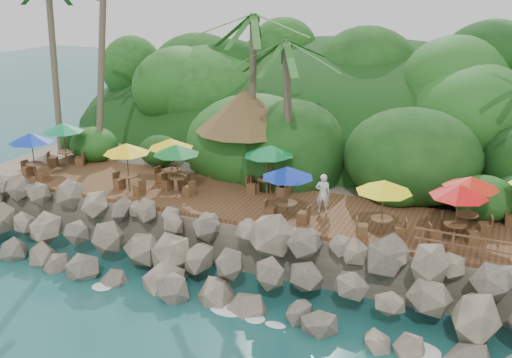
% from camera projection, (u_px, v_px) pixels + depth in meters
% --- Properties ---
extents(ground, '(140.00, 140.00, 0.00)m').
position_uv_depth(ground, '(194.00, 307.00, 23.03)').
color(ground, '#19514F').
rests_on(ground, ground).
extents(land_base, '(32.00, 25.20, 2.10)m').
position_uv_depth(land_base, '(321.00, 167.00, 36.52)').
color(land_base, gray).
rests_on(land_base, ground).
extents(jungle_hill, '(44.80, 28.00, 15.40)m').
position_uv_depth(jungle_hill, '(352.00, 152.00, 43.35)').
color(jungle_hill, '#143811').
rests_on(jungle_hill, ground).
extents(seawall, '(29.00, 4.00, 2.30)m').
position_uv_depth(seawall, '(217.00, 259.00, 24.38)').
color(seawall, gray).
rests_on(seawall, ground).
extents(terrace, '(26.00, 5.00, 0.20)m').
position_uv_depth(terrace, '(256.00, 203.00, 27.50)').
color(terrace, brown).
rests_on(terrace, land_base).
extents(jungle_foliage, '(44.00, 16.00, 12.00)m').
position_uv_depth(jungle_foliage, '(315.00, 188.00, 36.00)').
color(jungle_foliage, '#143811').
rests_on(jungle_foliage, ground).
extents(foam_line, '(25.20, 0.80, 0.06)m').
position_uv_depth(foam_line, '(198.00, 302.00, 23.28)').
color(foam_line, white).
rests_on(foam_line, ground).
extents(palapa, '(5.20, 5.20, 4.60)m').
position_uv_depth(palapa, '(245.00, 109.00, 30.11)').
color(palapa, brown).
rests_on(palapa, ground).
extents(dining_clusters, '(25.76, 5.44, 2.42)m').
position_uv_depth(dining_clusters, '(255.00, 161.00, 26.65)').
color(dining_clusters, brown).
rests_on(dining_clusters, terrace).
extents(railing, '(6.10, 0.10, 1.00)m').
position_uv_depth(railing, '(501.00, 251.00, 21.16)').
color(railing, brown).
rests_on(railing, terrace).
extents(waiter, '(0.75, 0.59, 1.81)m').
position_uv_depth(waiter, '(323.00, 194.00, 25.85)').
color(waiter, silver).
rests_on(waiter, terrace).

